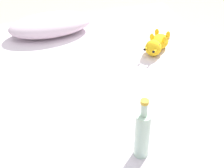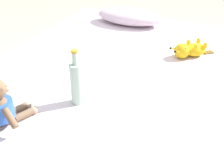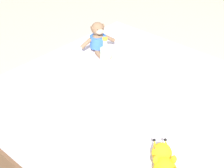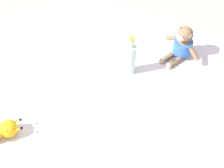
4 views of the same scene
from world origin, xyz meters
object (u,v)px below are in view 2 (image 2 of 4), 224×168
object	(u,v)px
pillow	(130,16)
plush_monkey	(2,106)
glass_bottle	(77,82)
bed	(115,94)
plush_yellow_creature	(190,50)

from	to	relation	value
pillow	plush_monkey	world-z (taller)	plush_monkey
pillow	glass_bottle	world-z (taller)	glass_bottle
glass_bottle	bed	bearing A→B (deg)	87.86
plush_monkey	plush_yellow_creature	world-z (taller)	plush_monkey
bed	glass_bottle	world-z (taller)	glass_bottle
plush_monkey	plush_yellow_creature	xyz separation A→B (m)	(0.64, 1.04, -0.05)
glass_bottle	plush_monkey	bearing A→B (deg)	-128.69
bed	plush_yellow_creature	bearing A→B (deg)	38.55
pillow	glass_bottle	distance (m)	1.21
pillow	glass_bottle	xyz separation A→B (m)	(0.18, -1.19, 0.05)
pillow	plush_monkey	xyz separation A→B (m)	(-0.05, -1.47, 0.03)
pillow	plush_yellow_creature	distance (m)	0.73
plush_monkey	pillow	bearing A→B (deg)	88.09
bed	pillow	distance (m)	0.82
plush_monkey	glass_bottle	bearing A→B (deg)	51.31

